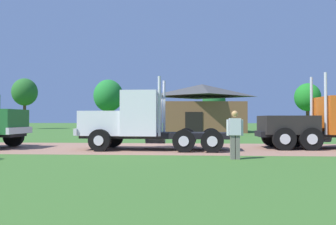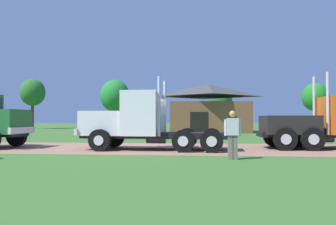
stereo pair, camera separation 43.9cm
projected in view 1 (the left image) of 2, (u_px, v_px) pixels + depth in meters
The scene contains 10 objects.
ground_plane at pixel (148, 148), 17.48m from camera, with size 200.00×200.00×0.00m, color #3C6A29.
dirt_track at pixel (148, 148), 17.48m from camera, with size 120.00×6.83×0.01m, color #996D57.
truck_foreground_white at pixel (137, 123), 16.69m from camera, with size 7.46×2.94×3.45m.
truck_near_left at pixel (328, 124), 17.24m from camera, with size 6.77×2.77×3.72m.
visitor_standing_near at pixel (235, 133), 12.66m from camera, with size 0.62×0.27×1.80m.
shed_building at pixel (202, 109), 38.67m from camera, with size 9.57×8.15×5.41m.
tree_left at pixel (25, 92), 50.79m from camera, with size 3.69×3.69×7.51m.
tree_mid at pixel (108, 96), 50.23m from camera, with size 4.31×4.31×7.26m.
tree_right at pixel (214, 101), 53.83m from camera, with size 3.62×3.62×6.30m.
tree_far_right at pixel (308, 97), 45.66m from camera, with size 3.40×3.40×6.24m.
Camera 1 is at (2.17, -17.41, 1.50)m, focal length 36.60 mm.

